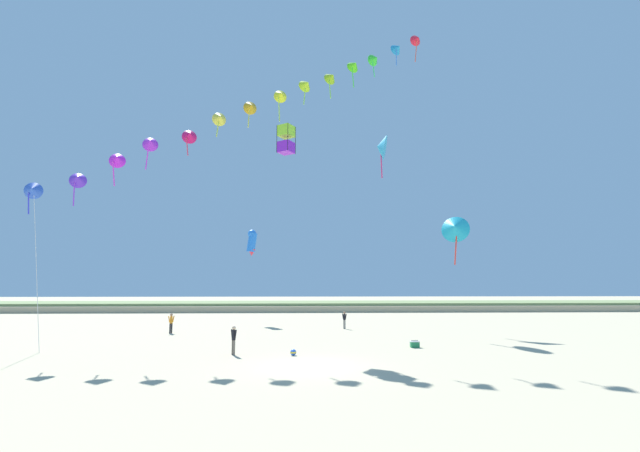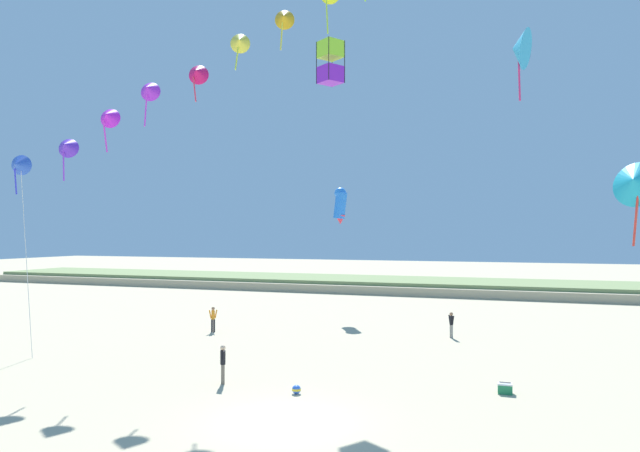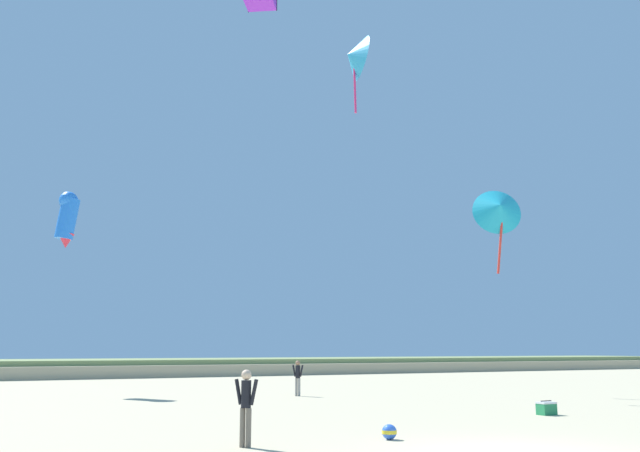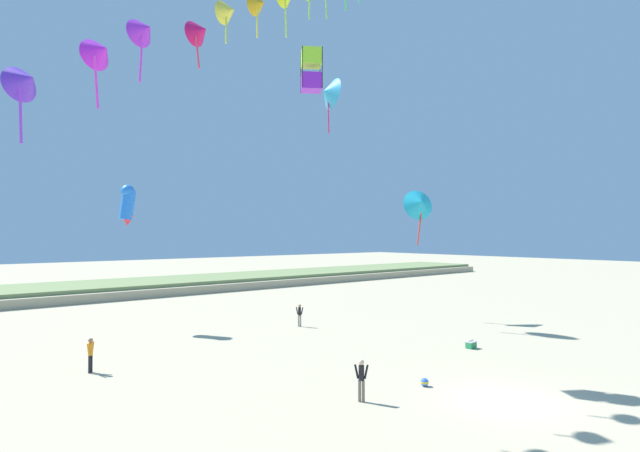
# 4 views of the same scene
# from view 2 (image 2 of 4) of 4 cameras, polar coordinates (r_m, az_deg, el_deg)

# --- Properties ---
(ground_plane) EXTENTS (240.00, 240.00, 0.00)m
(ground_plane) POSITION_cam_2_polar(r_m,az_deg,el_deg) (20.67, -3.60, -18.96)
(ground_plane) COLOR #C1B28E
(dune_ridge) EXTENTS (120.00, 12.67, 1.29)m
(dune_ridge) POSITION_cam_2_polar(r_m,az_deg,el_deg) (65.62, 12.83, -5.89)
(dune_ridge) COLOR tan
(dune_ridge) RESTS_ON ground
(person_near_left) EXTENTS (0.45, 0.49, 1.68)m
(person_near_left) POSITION_cam_2_polar(r_m,az_deg,el_deg) (25.47, -9.69, -13.21)
(person_near_left) COLOR #726656
(person_near_left) RESTS_ON ground
(person_near_right) EXTENTS (0.47, 0.47, 1.66)m
(person_near_right) POSITION_cam_2_polar(r_m,az_deg,el_deg) (38.60, -10.64, -8.98)
(person_near_right) COLOR black
(person_near_right) RESTS_ON ground
(person_mid_center) EXTENTS (0.43, 0.47, 1.60)m
(person_mid_center) POSITION_cam_2_polar(r_m,az_deg,el_deg) (36.76, 13.00, -9.44)
(person_mid_center) COLOR gray
(person_mid_center) RESTS_ON ground
(kite_banner_string) EXTENTS (30.00, 12.15, 28.73)m
(kite_banner_string) POSITION_cam_2_polar(r_m,az_deg,el_deg) (33.61, -1.60, 21.11)
(kite_banner_string) COLOR blue
(large_kite_low_lead) EXTENTS (2.87, 2.41, 4.62)m
(large_kite_low_lead) POSITION_cam_2_polar(r_m,az_deg,el_deg) (33.52, 29.02, 3.87)
(large_kite_low_lead) COLOR #1FAECC
(large_kite_mid_trail) EXTENTS (1.50, 1.50, 2.22)m
(large_kite_mid_trail) POSITION_cam_2_polar(r_m,az_deg,el_deg) (31.11, 1.06, 16.05)
(large_kite_mid_trail) COLOR purple
(large_kite_high_solo) EXTENTS (1.29, 1.07, 2.98)m
(large_kite_high_solo) POSITION_cam_2_polar(r_m,az_deg,el_deg) (46.03, 2.04, 2.20)
(large_kite_high_solo) COLOR #2779EF
(large_kite_outer_drift) EXTENTS (1.84, 2.79, 4.61)m
(large_kite_outer_drift) POSITION_cam_2_polar(r_m,az_deg,el_deg) (39.36, 19.29, 16.38)
(large_kite_outer_drift) COLOR #35ADDE
(beach_cooler) EXTENTS (0.58, 0.41, 0.46)m
(beach_cooler) POSITION_cam_2_polar(r_m,az_deg,el_deg) (25.03, 18.03, -15.18)
(beach_cooler) COLOR #23844C
(beach_cooler) RESTS_ON ground
(beach_ball) EXTENTS (0.36, 0.36, 0.36)m
(beach_ball) POSITION_cam_2_polar(r_m,az_deg,el_deg) (23.87, -2.38, -16.02)
(beach_ball) COLOR blue
(beach_ball) RESTS_ON ground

